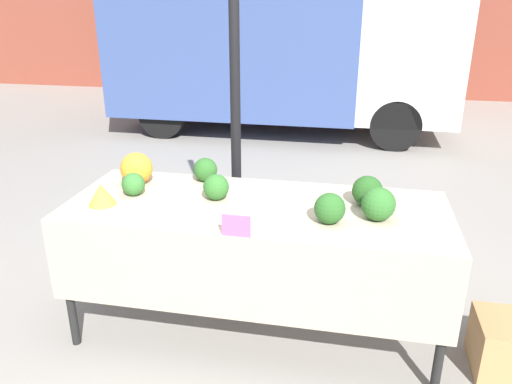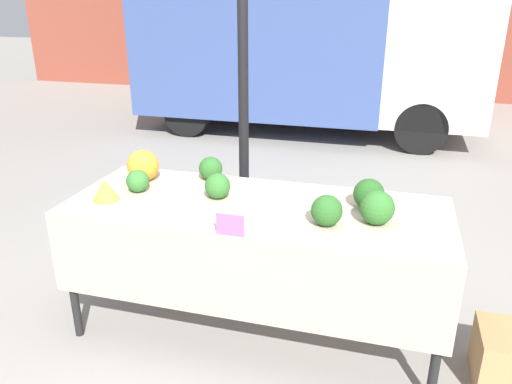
{
  "view_description": "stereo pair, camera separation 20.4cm",
  "coord_description": "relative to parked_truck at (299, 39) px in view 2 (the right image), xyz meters",
  "views": [
    {
      "loc": [
        0.52,
        -2.6,
        1.97
      ],
      "look_at": [
        0.0,
        0.0,
        0.93
      ],
      "focal_mm": 35.0,
      "sensor_mm": 36.0,
      "label": 1
    },
    {
      "loc": [
        0.72,
        -2.56,
        1.97
      ],
      "look_at": [
        0.0,
        0.0,
        0.93
      ],
      "focal_mm": 35.0,
      "sensor_mm": 36.0,
      "label": 2
    }
  ],
  "objects": [
    {
      "name": "ground_plane",
      "position": [
        0.77,
        -5.14,
        -1.38
      ],
      "size": [
        40.0,
        40.0,
        0.0
      ],
      "primitive_type": "plane",
      "color": "gray"
    },
    {
      "name": "tent_pole",
      "position": [
        0.49,
        -4.47,
        -0.1
      ],
      "size": [
        0.07,
        0.07,
        2.55
      ],
      "color": "black",
      "rests_on": "ground_plane"
    },
    {
      "name": "parked_truck",
      "position": [
        0.0,
        0.0,
        0.0
      ],
      "size": [
        4.97,
        2.15,
        2.61
      ],
      "color": "#384C84",
      "rests_on": "ground_plane"
    },
    {
      "name": "market_table",
      "position": [
        0.77,
        -5.21,
        -0.63
      ],
      "size": [
        2.2,
        0.86,
        0.85
      ],
      "color": "tan",
      "rests_on": "ground_plane"
    },
    {
      "name": "orange_cauliflower",
      "position": [
        -0.05,
        -4.94,
        -0.43
      ],
      "size": [
        0.2,
        0.2,
        0.2
      ],
      "color": "orange",
      "rests_on": "market_table"
    },
    {
      "name": "romanesco_head",
      "position": [
        -0.11,
        -5.31,
        -0.47
      ],
      "size": [
        0.16,
        0.16,
        0.13
      ],
      "color": "#93B238",
      "rests_on": "market_table"
    },
    {
      "name": "broccoli_head_0",
      "position": [
        0.01,
        -5.13,
        -0.46
      ],
      "size": [
        0.14,
        0.14,
        0.14
      ],
      "color": "#336B2D",
      "rests_on": "market_table"
    },
    {
      "name": "broccoli_head_1",
      "position": [
        1.39,
        -5.02,
        -0.44
      ],
      "size": [
        0.18,
        0.18,
        0.18
      ],
      "color": "#23511E",
      "rests_on": "market_table"
    },
    {
      "name": "broccoli_head_2",
      "position": [
        0.52,
        -5.1,
        -0.45
      ],
      "size": [
        0.15,
        0.15,
        0.15
      ],
      "color": "#2D6628",
      "rests_on": "market_table"
    },
    {
      "name": "broccoli_head_3",
      "position": [
        0.37,
        -4.81,
        -0.45
      ],
      "size": [
        0.15,
        0.15,
        0.15
      ],
      "color": "#285B23",
      "rests_on": "market_table"
    },
    {
      "name": "broccoli_head_4",
      "position": [
        1.2,
        -5.3,
        -0.45
      ],
      "size": [
        0.17,
        0.17,
        0.17
      ],
      "color": "#285B23",
      "rests_on": "market_table"
    },
    {
      "name": "broccoli_head_5",
      "position": [
        1.45,
        -5.21,
        -0.44
      ],
      "size": [
        0.18,
        0.18,
        0.18
      ],
      "color": "#2D6628",
      "rests_on": "market_table"
    },
    {
      "name": "price_sign",
      "position": [
        0.75,
        -5.56,
        -0.47
      ],
      "size": [
        0.15,
        0.01,
        0.12
      ],
      "color": "#F45B9E",
      "rests_on": "market_table"
    }
  ]
}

